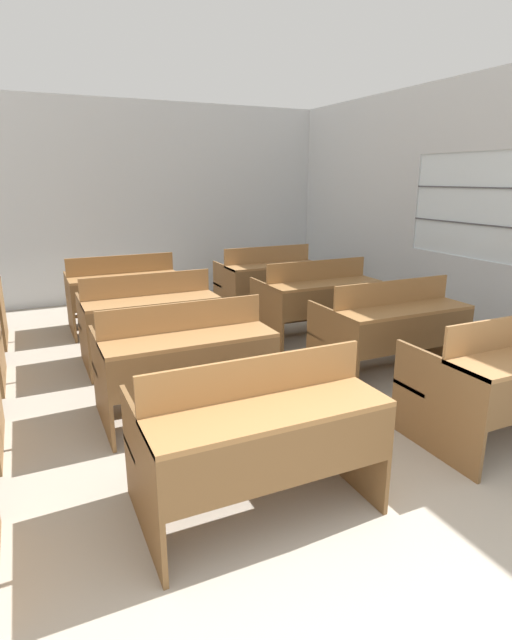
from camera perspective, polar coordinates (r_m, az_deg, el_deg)
name	(u,v)px	position (r m, az deg, el deg)	size (l,w,h in m)	color
wall_back	(98,204)	(7.95, -17.63, 12.54)	(7.28, 0.06, 2.96)	silver
wall_right_with_window	(460,211)	(6.43, 22.26, 11.41)	(0.06, 6.91, 2.96)	silver
bench_front_center	(256,434)	(2.86, 0.04, -12.88)	(1.31, 0.84, 0.93)	brown
bench_front_right	(509,376)	(4.05, 26.94, -5.76)	(1.31, 0.84, 0.93)	brown
bench_second_center	(184,358)	(4.00, -8.18, -4.37)	(1.31, 0.84, 0.93)	brown
bench_second_right	(391,327)	(4.95, 15.15, -0.80)	(1.31, 0.84, 0.93)	brown
bench_third_center	(149,318)	(5.22, -12.13, 0.28)	(1.31, 0.84, 0.93)	brown
bench_third_right	(316,299)	(5.94, 6.91, 2.43)	(1.31, 0.84, 0.93)	brown
bench_back_center	(123,292)	(6.50, -14.92, 3.17)	(1.31, 0.84, 0.93)	brown
bench_back_right	(268,279)	(7.09, 1.36, 4.75)	(1.31, 0.84, 0.93)	brown
wastepaper_bin	(317,282)	(8.37, 7.01, 4.38)	(0.31, 0.31, 0.38)	#474C51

